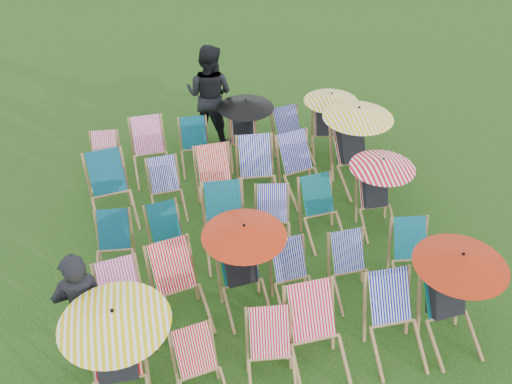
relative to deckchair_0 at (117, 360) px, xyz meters
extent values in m
plane|color=black|center=(1.99, 2.18, -0.75)|extent=(100.00, 100.00, 0.00)
cube|color=red|center=(-0.01, 0.21, -0.06)|extent=(0.54, 0.40, 0.62)
cube|color=black|center=(-0.01, 0.15, -0.06)|extent=(0.45, 0.47, 0.65)
sphere|color=tan|center=(-0.01, 0.26, 0.28)|extent=(0.23, 0.23, 0.23)
cylinder|color=black|center=(0.05, 0.11, 0.23)|extent=(0.03, 0.03, 0.76)
cone|color=yellow|center=(0.05, 0.11, 0.58)|extent=(1.20, 1.20, 0.19)
cube|color=red|center=(0.85, 0.08, -0.18)|extent=(0.48, 0.38, 0.51)
cube|color=red|center=(1.74, 0.10, -0.13)|extent=(0.51, 0.40, 0.55)
cube|color=red|center=(2.28, 0.23, -0.04)|extent=(0.54, 0.41, 0.63)
cube|color=#0713A0|center=(3.30, 0.26, -0.07)|extent=(0.51, 0.38, 0.61)
cube|color=#0A6E45|center=(4.00, 0.22, -0.10)|extent=(0.52, 0.40, 0.59)
cube|color=black|center=(4.01, 0.17, -0.10)|extent=(0.44, 0.46, 0.62)
sphere|color=tan|center=(4.00, 0.28, 0.23)|extent=(0.22, 0.22, 0.22)
cylinder|color=black|center=(4.07, 0.14, 0.17)|extent=(0.03, 0.03, 0.72)
cone|color=#A52209|center=(4.07, 0.14, 0.50)|extent=(1.13, 1.13, 0.17)
cube|color=#DB2B97|center=(0.05, 1.26, -0.11)|extent=(0.53, 0.42, 0.58)
cube|color=red|center=(0.74, 1.38, -0.07)|extent=(0.58, 0.47, 0.61)
cube|color=#0A6B31|center=(1.62, 1.34, -0.12)|extent=(0.51, 0.40, 0.57)
cube|color=black|center=(1.62, 1.30, -0.12)|extent=(0.44, 0.45, 0.60)
sphere|color=tan|center=(1.61, 1.39, 0.20)|extent=(0.21, 0.21, 0.21)
cylinder|color=black|center=(1.69, 1.26, 0.15)|extent=(0.03, 0.03, 0.70)
cone|color=#AD2309|center=(1.69, 1.26, 0.47)|extent=(1.10, 1.10, 0.17)
cube|color=#07169B|center=(2.30, 1.28, -0.17)|extent=(0.46, 0.35, 0.52)
cube|color=#0721A5|center=(3.12, 1.23, -0.17)|extent=(0.45, 0.33, 0.52)
cube|color=#0B7546|center=(4.06, 1.27, -0.15)|extent=(0.50, 0.40, 0.54)
cube|color=#095E22|center=(0.01, 2.41, -0.17)|extent=(0.47, 0.37, 0.52)
cube|color=#096232|center=(0.73, 2.46, -0.19)|extent=(0.47, 0.37, 0.51)
cube|color=#0A6D39|center=(1.62, 2.47, -0.05)|extent=(0.55, 0.42, 0.63)
cube|color=#070D98|center=(2.37, 2.48, -0.16)|extent=(0.50, 0.40, 0.53)
cube|color=#0B7434|center=(3.09, 2.50, -0.13)|extent=(0.50, 0.39, 0.56)
cube|color=red|center=(4.01, 2.50, -0.17)|extent=(0.44, 0.33, 0.52)
cube|color=black|center=(4.01, 2.45, -0.17)|extent=(0.37, 0.38, 0.54)
sphere|color=tan|center=(4.01, 2.55, 0.11)|extent=(0.19, 0.19, 0.19)
cylinder|color=black|center=(4.07, 2.42, 0.07)|extent=(0.03, 0.03, 0.64)
cone|color=red|center=(4.07, 2.42, 0.36)|extent=(1.00, 1.00, 0.15)
cube|color=#096731|center=(-0.05, 3.71, -0.04)|extent=(0.58, 0.47, 0.63)
cube|color=#07068B|center=(0.84, 3.63, -0.17)|extent=(0.45, 0.35, 0.52)
cube|color=red|center=(1.66, 3.59, -0.08)|extent=(0.52, 0.39, 0.60)
cube|color=#07179A|center=(2.37, 3.65, -0.05)|extent=(0.56, 0.43, 0.63)
cube|color=#1008AB|center=(3.06, 3.65, -0.07)|extent=(0.58, 0.47, 0.61)
cube|color=red|center=(4.04, 3.71, -0.07)|extent=(0.57, 0.46, 0.61)
cube|color=black|center=(4.05, 3.65, -0.07)|extent=(0.50, 0.51, 0.64)
sphere|color=tan|center=(4.03, 3.76, 0.27)|extent=(0.23, 0.23, 0.23)
cylinder|color=black|center=(4.12, 3.62, 0.22)|extent=(0.03, 0.03, 0.75)
cone|color=yellow|center=(4.12, 3.62, 0.56)|extent=(1.18, 1.18, 0.18)
cube|color=#D1295A|center=(-0.08, 4.72, -0.19)|extent=(0.45, 0.36, 0.50)
cube|color=#EF2F90|center=(0.68, 4.77, -0.08)|extent=(0.51, 0.38, 0.60)
cube|color=#096437|center=(1.49, 4.79, -0.17)|extent=(0.45, 0.34, 0.52)
cube|color=red|center=(2.40, 4.78, -0.17)|extent=(0.47, 0.37, 0.52)
cube|color=black|center=(2.39, 4.74, -0.17)|extent=(0.40, 0.41, 0.55)
sphere|color=tan|center=(2.40, 4.83, 0.12)|extent=(0.19, 0.19, 0.19)
cylinder|color=black|center=(2.44, 4.70, 0.07)|extent=(0.03, 0.03, 0.64)
cone|color=black|center=(2.44, 4.70, 0.36)|extent=(1.00, 1.00, 0.16)
cube|color=#080FAB|center=(3.22, 4.69, -0.13)|extent=(0.53, 0.43, 0.55)
cube|color=red|center=(3.97, 4.70, -0.18)|extent=(0.49, 0.40, 0.51)
cube|color=black|center=(3.96, 4.66, -0.18)|extent=(0.43, 0.44, 0.54)
sphere|color=tan|center=(3.98, 4.75, 0.10)|extent=(0.19, 0.19, 0.19)
cylinder|color=black|center=(4.00, 4.62, 0.06)|extent=(0.03, 0.03, 0.63)
cone|color=gold|center=(4.00, 4.62, 0.35)|extent=(0.99, 0.99, 0.15)
imported|color=black|center=(-0.36, 0.77, 0.08)|extent=(0.66, 0.49, 1.67)
imported|color=black|center=(1.91, 5.46, 0.22)|extent=(1.18, 1.12, 1.93)
camera|label=1|loc=(0.62, -4.05, 5.20)|focal=40.00mm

